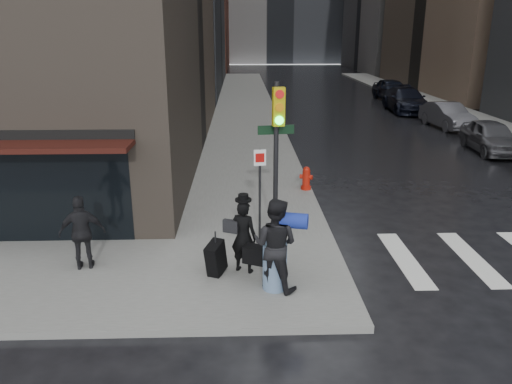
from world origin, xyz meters
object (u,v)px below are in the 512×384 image
man_overcoat (238,240)px  parked_car_2 (447,115)px  man_jeans (275,244)px  parked_car_1 (491,136)px  parked_car_3 (406,100)px  man_greycoat (82,233)px  parked_car_4 (391,90)px  traffic_light (275,142)px  fire_hydrant (306,179)px

man_overcoat → parked_car_2: (11.43, 17.18, -0.21)m
man_jeans → parked_car_1: bearing=-106.2°
man_overcoat → parked_car_3: (10.95, 22.90, -0.11)m
parked_car_2 → parked_car_1: bearing=-99.6°
man_overcoat → man_jeans: man_jeans is taller
man_greycoat → parked_car_4: (15.02, 28.33, -0.17)m
traffic_light → parked_car_1: traffic_light is taller
man_overcoat → traffic_light: 2.55m
fire_hydrant → parked_car_4: bearing=67.5°
man_overcoat → traffic_light: size_ratio=0.46×
man_greycoat → parked_car_2: size_ratio=0.40×
man_overcoat → parked_car_3: 25.38m
man_jeans → man_greycoat: (-4.09, 1.03, -0.13)m
man_greycoat → parked_car_2: 22.44m
man_overcoat → man_jeans: size_ratio=0.93×
parked_car_4 → man_jeans: bearing=-113.8°
parked_car_2 → parked_car_3: size_ratio=0.77×
man_greycoat → parked_car_1: bearing=-152.4°
traffic_light → parked_car_3: (10.05, 21.28, -1.87)m
traffic_light → parked_car_1: size_ratio=0.95×
man_overcoat → parked_car_4: man_overcoat is taller
fire_hydrant → parked_car_1: bearing=32.4°
parked_car_2 → parked_car_4: (0.24, 11.45, 0.12)m
man_overcoat → parked_car_3: bearing=-92.1°
parked_car_2 → man_overcoat: bearing=-129.5°
man_jeans → parked_car_3: man_jeans is taller
man_greycoat → parked_car_1: size_ratio=0.41×
parked_car_1 → parked_car_2: (0.37, 5.73, -0.01)m
parked_car_3 → man_overcoat: bearing=-113.1°
man_overcoat → fire_hydrant: 6.24m
parked_car_2 → fire_hydrant: bearing=-134.9°
man_overcoat → parked_car_3: size_ratio=0.33×
parked_car_3 → man_greycoat: bearing=-119.9°
parked_car_2 → man_jeans: bearing=-126.7°
parked_car_1 → man_greycoat: bearing=-137.9°
traffic_light → parked_car_4: bearing=60.0°
man_jeans → parked_car_1: man_jeans is taller
man_greycoat → man_overcoat: bearing=164.8°
man_greycoat → parked_car_1: man_greycoat is taller
man_greycoat → parked_car_2: bearing=-141.4°
man_jeans → fire_hydrant: (1.47, 6.56, -0.62)m
man_greycoat → parked_car_2: man_greycoat is taller
fire_hydrant → parked_car_2: 14.62m
fire_hydrant → parked_car_2: (9.21, 11.35, 0.19)m
man_overcoat → parked_car_1: size_ratio=0.44×
fire_hydrant → man_jeans: bearing=-102.7°
man_overcoat → fire_hydrant: (2.21, 5.82, -0.40)m
man_jeans → parked_car_4: size_ratio=0.41×
man_jeans → parked_car_3: 25.75m
man_jeans → fire_hydrant: size_ratio=2.51×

